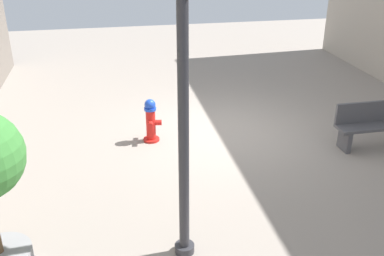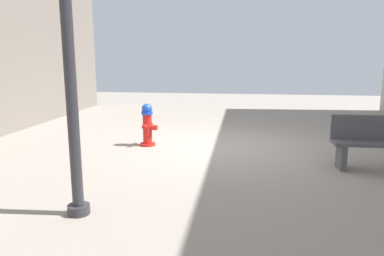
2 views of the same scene
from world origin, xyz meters
name	(u,v)px [view 2 (image 2 of 2)]	position (x,y,z in m)	size (l,w,h in m)	color
ground_plane	(222,146)	(0.00, 0.00, 0.00)	(23.40, 23.40, 0.00)	gray
fire_hydrant	(148,125)	(1.66, 0.14, 0.48)	(0.41, 0.43, 0.95)	red
bench_near	(382,142)	(-2.88, 1.27, 0.50)	(1.71, 0.45, 0.95)	#4C4C51
street_lamp	(66,17)	(1.60, 3.79, 2.42)	(0.36, 0.36, 3.90)	#2D2D33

